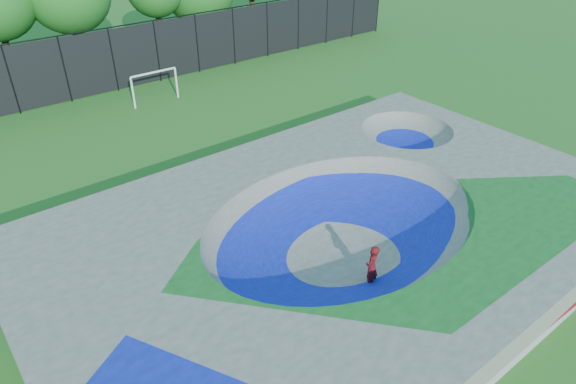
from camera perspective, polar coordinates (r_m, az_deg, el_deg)
name	(u,v)px	position (r m, az deg, el deg)	size (l,w,h in m)	color
ground	(342,248)	(19.43, 5.99, -6.23)	(120.00, 120.00, 0.00)	#235F1A
skate_deck	(343,232)	(18.98, 6.11, -4.45)	(22.00, 14.00, 1.50)	gray
skater	(372,267)	(17.43, 9.29, -8.22)	(0.60, 0.40, 1.65)	#B10E11
skateboard	(370,285)	(17.95, 9.07, -10.18)	(0.78, 0.22, 0.05)	black
soccer_goal	(154,81)	(32.50, -14.63, 11.82)	(2.97, 0.12, 1.96)	white
fence	(113,59)	(34.97, -18.88, 13.83)	(48.09, 0.09, 4.04)	black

